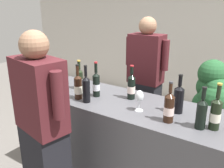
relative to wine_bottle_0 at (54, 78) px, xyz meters
name	(u,v)px	position (x,y,z in m)	size (l,w,h in m)	color
wall_back	(200,28)	(0.76, 2.72, 0.33)	(8.00, 0.10, 2.80)	beige
counter	(121,144)	(0.76, 0.12, -0.60)	(1.97, 0.68, 0.94)	#4C4C51
wine_bottle_0	(54,78)	(0.00, 0.00, 0.00)	(0.08, 0.08, 0.35)	black
wine_bottle_1	(86,88)	(0.50, -0.08, 0.00)	(0.07, 0.07, 0.35)	black
wine_bottle_2	(215,113)	(1.60, 0.04, -0.01)	(0.08, 0.08, 0.35)	black
wine_bottle_3	(201,113)	(1.51, 0.00, -0.01)	(0.07, 0.07, 0.32)	black
wine_bottle_4	(131,86)	(0.81, 0.22, -0.01)	(0.08, 0.08, 0.33)	black
wine_bottle_5	(96,84)	(0.49, 0.09, 0.00)	(0.07, 0.07, 0.35)	black
wine_bottle_6	(79,79)	(0.21, 0.16, -0.02)	(0.07, 0.07, 0.31)	black
wine_bottle_7	(78,87)	(0.38, -0.06, -0.01)	(0.08, 0.08, 0.34)	black
wine_bottle_8	(179,98)	(1.28, 0.17, 0.00)	(0.08, 0.08, 0.33)	black
wine_bottle_9	(169,107)	(1.28, -0.03, -0.01)	(0.08, 0.08, 0.33)	black
wine_glass	(139,97)	(1.00, 0.02, -0.01)	(0.07, 0.07, 0.18)	silver
person_server	(145,89)	(0.65, 0.84, -0.25)	(0.55, 0.25, 1.67)	black
person_guest	(44,139)	(0.49, -0.60, -0.27)	(0.57, 0.32, 1.65)	black
potted_shrub	(212,98)	(1.36, 1.29, -0.36)	(0.50, 0.55, 1.18)	brown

